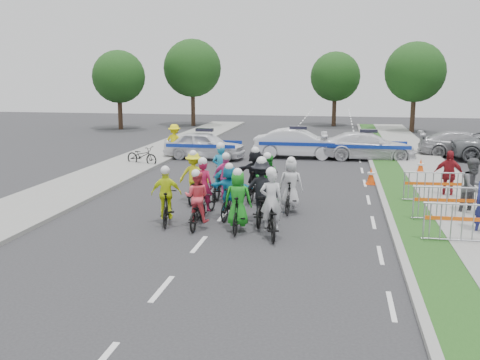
% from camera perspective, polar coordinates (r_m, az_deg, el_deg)
% --- Properties ---
extents(ground, '(90.00, 90.00, 0.00)m').
position_cam_1_polar(ground, '(14.09, -4.39, -6.88)').
color(ground, '#28282B').
rests_on(ground, ground).
extents(curb_right, '(0.20, 60.00, 0.12)m').
position_cam_1_polar(curb_right, '(18.51, 15.24, -2.65)').
color(curb_right, gray).
rests_on(curb_right, ground).
extents(grass_strip, '(1.20, 60.00, 0.11)m').
position_cam_1_polar(grass_strip, '(18.59, 17.39, -2.73)').
color(grass_strip, '#194516').
rests_on(grass_strip, ground).
extents(sidewalk_right, '(2.40, 60.00, 0.13)m').
position_cam_1_polar(sidewalk_right, '(18.89, 22.82, -2.85)').
color(sidewalk_right, gray).
rests_on(sidewalk_right, ground).
extents(sidewalk_left, '(3.00, 60.00, 0.13)m').
position_cam_1_polar(sidewalk_left, '(20.98, -18.18, -1.20)').
color(sidewalk_left, gray).
rests_on(sidewalk_left, ground).
extents(rider_0, '(1.04, 2.00, 1.94)m').
position_cam_1_polar(rider_0, '(14.62, 3.33, -3.58)').
color(rider_0, black).
rests_on(rider_0, ground).
extents(rider_1, '(0.78, 1.75, 1.83)m').
position_cam_1_polar(rider_1, '(15.04, -0.19, -2.86)').
color(rider_1, black).
rests_on(rider_1, ground).
extents(rider_2, '(0.73, 1.70, 1.73)m').
position_cam_1_polar(rider_2, '(15.48, -4.59, -2.74)').
color(rider_2, black).
rests_on(rider_2, ground).
extents(rider_3, '(0.94, 1.75, 1.77)m').
position_cam_1_polar(rider_3, '(15.89, -7.80, -2.30)').
color(rider_3, black).
rests_on(rider_3, ground).
extents(rider_4, '(1.13, 1.99, 2.02)m').
position_cam_1_polar(rider_4, '(15.88, 2.33, -1.87)').
color(rider_4, black).
rests_on(rider_4, ground).
extents(rider_5, '(1.44, 1.71, 1.75)m').
position_cam_1_polar(rider_5, '(16.34, -1.10, -1.62)').
color(rider_5, black).
rests_on(rider_5, ground).
extents(rider_6, '(0.87, 1.90, 1.88)m').
position_cam_1_polar(rider_6, '(16.72, -3.88, -1.77)').
color(rider_6, black).
rests_on(rider_6, ground).
extents(rider_7, '(0.80, 1.77, 1.82)m').
position_cam_1_polar(rider_7, '(17.20, 5.44, -1.12)').
color(rider_7, black).
rests_on(rider_7, ground).
extents(rider_8, '(0.90, 1.90, 1.86)m').
position_cam_1_polar(rider_8, '(17.84, 2.94, -0.70)').
color(rider_8, black).
rests_on(rider_8, ground).
extents(rider_9, '(0.95, 1.76, 1.78)m').
position_cam_1_polar(rider_9, '(18.29, -1.44, -0.40)').
color(rider_9, black).
rests_on(rider_9, ground).
extents(rider_10, '(1.04, 1.83, 1.84)m').
position_cam_1_polar(rider_10, '(18.53, -4.92, -0.21)').
color(rider_10, black).
rests_on(rider_10, ground).
extents(rider_11, '(1.60, 1.90, 1.93)m').
position_cam_1_polar(rider_11, '(18.62, 1.66, 0.18)').
color(rider_11, black).
rests_on(rider_11, ground).
extents(rider_12, '(0.76, 1.99, 2.01)m').
position_cam_1_polar(rider_12, '(19.30, -2.01, 0.12)').
color(rider_12, black).
rests_on(rider_12, ground).
extents(police_car_0, '(4.38, 2.07, 1.45)m').
position_cam_1_polar(police_car_0, '(28.15, -3.78, 3.73)').
color(police_car_0, white).
rests_on(police_car_0, ground).
extents(police_car_1, '(4.62, 1.61, 1.52)m').
position_cam_1_polar(police_car_1, '(28.65, 6.20, 3.90)').
color(police_car_1, white).
rests_on(police_car_1, ground).
extents(police_car_2, '(4.96, 2.20, 1.42)m').
position_cam_1_polar(police_car_2, '(28.68, 13.49, 3.56)').
color(police_car_2, white).
rests_on(police_car_2, ground).
extents(civilian_sedan, '(4.78, 2.17, 1.36)m').
position_cam_1_polar(civilian_sedan, '(31.20, 22.73, 3.54)').
color(civilian_sedan, '#A5A4A9').
rests_on(civilian_sedan, ground).
extents(spectator_1, '(1.12, 1.06, 1.83)m').
position_cam_1_polar(spectator_1, '(18.14, 23.61, -0.71)').
color(spectator_1, '#4E4F53').
rests_on(spectator_1, ground).
extents(spectator_2, '(1.09, 0.63, 1.74)m').
position_cam_1_polar(spectator_2, '(20.37, 21.34, 0.54)').
color(spectator_2, maroon).
rests_on(spectator_2, ground).
extents(marshal_hiviz, '(1.22, 0.76, 1.81)m').
position_cam_1_polar(marshal_hiviz, '(28.34, -6.99, 4.10)').
color(marshal_hiviz, yellow).
rests_on(marshal_hiviz, ground).
extents(barrier_0, '(2.01, 0.52, 1.12)m').
position_cam_1_polar(barrier_0, '(14.94, 22.61, -4.44)').
color(barrier_0, '#A5A8AD').
rests_on(barrier_0, ground).
extents(barrier_1, '(2.03, 0.62, 1.12)m').
position_cam_1_polar(barrier_1, '(16.97, 21.16, -2.53)').
color(barrier_1, '#A5A8AD').
rests_on(barrier_1, ground).
extents(barrier_2, '(2.03, 0.63, 1.12)m').
position_cam_1_polar(barrier_2, '(19.34, 19.86, -0.83)').
color(barrier_2, '#A5A8AD').
rests_on(barrier_2, ground).
extents(cone_0, '(0.40, 0.40, 0.70)m').
position_cam_1_polar(cone_0, '(22.19, 13.80, 0.42)').
color(cone_0, '#F24C0C').
rests_on(cone_0, ground).
extents(cone_1, '(0.40, 0.40, 0.70)m').
position_cam_1_polar(cone_1, '(25.05, 18.71, 1.35)').
color(cone_1, '#F24C0C').
rests_on(cone_1, ground).
extents(parked_bike, '(1.88, 1.14, 0.93)m').
position_cam_1_polar(parked_bike, '(26.53, -10.43, 2.56)').
color(parked_bike, black).
rests_on(parked_bike, ground).
extents(tree_0, '(4.20, 4.20, 6.30)m').
position_cam_1_polar(tree_0, '(44.52, -12.82, 10.68)').
color(tree_0, '#382619').
rests_on(tree_0, ground).
extents(tree_1, '(4.55, 4.55, 6.82)m').
position_cam_1_polar(tree_1, '(43.29, 18.19, 10.87)').
color(tree_1, '#382619').
rests_on(tree_1, ground).
extents(tree_3, '(4.90, 4.90, 7.35)m').
position_cam_1_polar(tree_3, '(46.64, -5.10, 11.79)').
color(tree_3, '#382619').
rests_on(tree_3, ground).
extents(tree_4, '(4.20, 4.20, 6.30)m').
position_cam_1_polar(tree_4, '(46.94, 10.13, 10.80)').
color(tree_4, '#382619').
rests_on(tree_4, ground).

